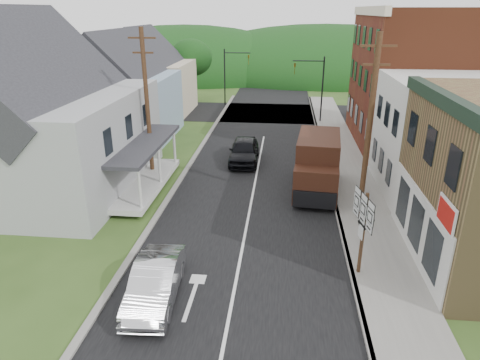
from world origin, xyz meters
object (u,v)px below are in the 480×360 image
(silver_sedan, at_px, (155,283))
(warning_sign, at_px, (362,237))
(delivery_van, at_px, (317,165))
(dark_sedan, at_px, (244,151))
(route_sign_cluster, at_px, (363,222))

(silver_sedan, height_order, warning_sign, warning_sign)
(silver_sedan, bearing_deg, delivery_van, 55.63)
(dark_sedan, height_order, delivery_van, delivery_van)
(delivery_van, bearing_deg, route_sign_cluster, -76.85)
(silver_sedan, relative_size, delivery_van, 0.74)
(route_sign_cluster, xyz_separation_m, warning_sign, (0.02, -0.02, -0.64))
(warning_sign, bearing_deg, delivery_van, 75.42)
(silver_sedan, distance_m, route_sign_cluster, 8.05)
(delivery_van, distance_m, warning_sign, 8.51)
(delivery_van, bearing_deg, dark_sedan, 140.05)
(dark_sedan, bearing_deg, warning_sign, -67.73)
(route_sign_cluster, relative_size, warning_sign, 1.39)
(delivery_van, distance_m, route_sign_cluster, 8.52)
(route_sign_cluster, distance_m, warning_sign, 0.64)
(route_sign_cluster, height_order, warning_sign, route_sign_cluster)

